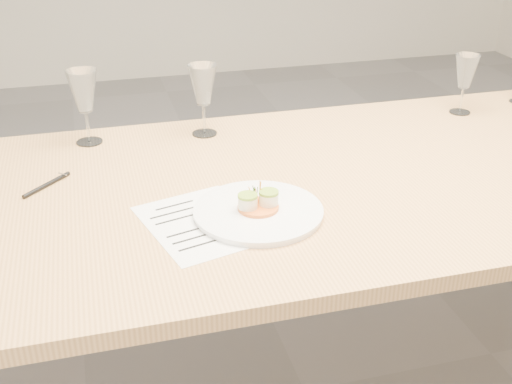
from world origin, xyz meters
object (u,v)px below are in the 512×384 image
object	(u,v)px
recipe_sheet	(202,223)
wine_glass_2	(466,73)
wine_glass_1	(203,86)
ballpoint_pen	(47,185)
dining_table	(314,199)
wine_glass_0	(83,93)
dinner_plate	(258,210)

from	to	relation	value
recipe_sheet	wine_glass_2	size ratio (longest dim) A/B	1.81
recipe_sheet	wine_glass_1	distance (m)	0.56
ballpoint_pen	wine_glass_1	size ratio (longest dim) A/B	0.56
dining_table	ballpoint_pen	bearing A→B (deg)	169.86
wine_glass_1	wine_glass_2	xyz separation A→B (m)	(0.85, -0.03, -0.01)
recipe_sheet	wine_glass_2	bearing A→B (deg)	12.56
recipe_sheet	ballpoint_pen	size ratio (longest dim) A/B	2.92
ballpoint_pen	wine_glass_1	xyz separation A→B (m)	(0.45, 0.25, 0.14)
recipe_sheet	wine_glass_2	xyz separation A→B (m)	(0.96, 0.50, 0.13)
ballpoint_pen	wine_glass_2	world-z (taller)	wine_glass_2
ballpoint_pen	wine_glass_2	bearing A→B (deg)	-36.77
dining_table	wine_glass_1	world-z (taller)	wine_glass_1
ballpoint_pen	wine_glass_1	distance (m)	0.54
dining_table	ballpoint_pen	xyz separation A→B (m)	(-0.68, 0.12, 0.07)
wine_glass_0	wine_glass_1	world-z (taller)	wine_glass_0
dinner_plate	wine_glass_1	size ratio (longest dim) A/B	1.42
dining_table	wine_glass_2	xyz separation A→B (m)	(0.63, 0.34, 0.20)
recipe_sheet	wine_glass_2	distance (m)	1.09
dinner_plate	wine_glass_1	world-z (taller)	wine_glass_1
ballpoint_pen	wine_glass_0	xyz separation A→B (m)	(0.11, 0.27, 0.15)
dinner_plate	wine_glass_0	bearing A→B (deg)	123.36
wine_glass_2	dining_table	bearing A→B (deg)	-151.85
dining_table	dinner_plate	size ratio (longest dim) A/B	7.92
dinner_plate	wine_glass_2	size ratio (longest dim) A/B	1.57
recipe_sheet	wine_glass_1	world-z (taller)	wine_glass_1
dining_table	ballpoint_pen	world-z (taller)	ballpoint_pen
wine_glass_1	wine_glass_2	distance (m)	0.85
dining_table	wine_glass_1	size ratio (longest dim) A/B	11.23
recipe_sheet	wine_glass_0	size ratio (longest dim) A/B	1.61
wine_glass_0	dinner_plate	bearing A→B (deg)	-56.64
dining_table	wine_glass_0	distance (m)	0.72
wine_glass_1	recipe_sheet	bearing A→B (deg)	-101.68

